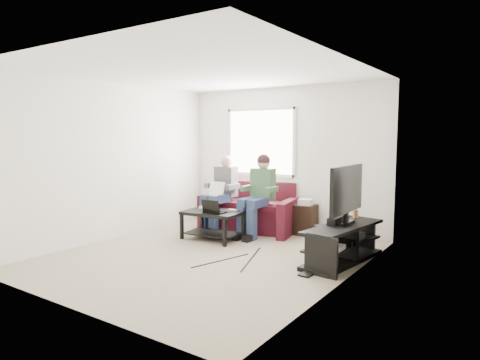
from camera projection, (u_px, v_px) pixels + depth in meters
name	position (u px, v px, depth m)	size (l,w,h in m)	color
floor	(208.00, 256.00, 6.15)	(4.50, 4.50, 0.00)	tan
ceiling	(207.00, 72.00, 5.88)	(4.50, 4.50, 0.00)	white
wall_back	(284.00, 159.00, 7.86)	(4.50, 4.50, 0.00)	white
wall_front	(64.00, 179.00, 4.16)	(4.50, 4.50, 0.00)	white
wall_left	(114.00, 161.00, 7.13)	(4.50, 4.50, 0.00)	white
wall_right	(344.00, 173.00, 4.89)	(4.50, 4.50, 0.00)	white
window	(260.00, 142.00, 8.10)	(1.48, 0.04, 1.28)	white
sofa	(249.00, 212.00, 7.89)	(2.01, 1.17, 0.86)	#461121
person_left	(221.00, 189.00, 7.80)	(0.40, 0.70, 1.36)	navy
person_right	(259.00, 189.00, 7.36)	(0.40, 0.71, 1.40)	navy
laptop_silver	(214.00, 192.00, 7.63)	(0.32, 0.22, 0.24)	silver
coffee_table	(212.00, 219.00, 7.08)	(1.00, 0.68, 0.47)	black
laptop_black	(215.00, 205.00, 6.92)	(0.34, 0.24, 0.24)	black
controller_a	(204.00, 208.00, 7.32)	(0.14, 0.09, 0.04)	silver
controller_b	(214.00, 208.00, 7.27)	(0.14, 0.09, 0.04)	black
controller_c	(232.00, 211.00, 7.02)	(0.14, 0.09, 0.04)	gray
tv_stand	(343.00, 246.00, 5.84)	(0.66, 1.58, 0.51)	black
tv	(347.00, 191.00, 5.85)	(0.12, 1.10, 0.81)	black
soundbar	(338.00, 220.00, 5.96)	(0.12, 0.50, 0.10)	black
drink_cup	(356.00, 214.00, 6.35)	(0.08, 0.08, 0.12)	#B57B4E
console_white	(332.00, 247.00, 5.50)	(0.30, 0.22, 0.06)	silver
console_grey	(351.00, 235.00, 6.08)	(0.34, 0.26, 0.08)	gray
console_black	(342.00, 241.00, 5.79)	(0.38, 0.30, 0.07)	black
subwoofer	(321.00, 242.00, 6.02)	(0.20, 0.20, 0.47)	black
keyboard_floor	(311.00, 272.00, 5.39)	(0.15, 0.44, 0.02)	black
end_table	(305.00, 219.00, 7.44)	(0.35, 0.35, 0.63)	black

